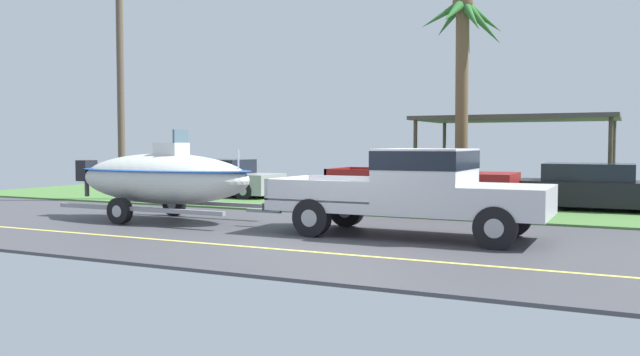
{
  "coord_description": "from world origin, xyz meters",
  "views": [
    {
      "loc": [
        5.2,
        -12.23,
        1.95
      ],
      "look_at": [
        -1.58,
        1.88,
        1.12
      ],
      "focal_mm": 36.57,
      "sensor_mm": 36.0,
      "label": 1
    }
  ],
  "objects": [
    {
      "name": "parked_sedan_far",
      "position": [
        -8.31,
        7.45,
        0.67
      ],
      "size": [
        4.46,
        1.84,
        1.38
      ],
      "color": "#99999E",
      "rests_on": "ground"
    },
    {
      "name": "boat_on_trailer",
      "position": [
        -5.51,
        0.87,
        1.08
      ],
      "size": [
        6.17,
        2.31,
        2.3
      ],
      "color": "gray",
      "rests_on": "ground"
    },
    {
      "name": "parked_sedan_near",
      "position": [
        4.24,
        8.01,
        0.67
      ],
      "size": [
        4.36,
        1.84,
        1.38
      ],
      "color": "black",
      "rests_on": "ground"
    },
    {
      "name": "ground",
      "position": [
        0.0,
        8.38,
        -0.01
      ],
      "size": [
        36.0,
        22.0,
        0.11
      ],
      "color": "#424247"
    },
    {
      "name": "parked_pickup_background",
      "position": [
        -0.11,
        6.44,
        1.01
      ],
      "size": [
        5.68,
        2.02,
        1.81
      ],
      "color": "maroon",
      "rests_on": "ground"
    },
    {
      "name": "pickup_truck_towing",
      "position": [
        1.32,
        0.87,
        1.03
      ],
      "size": [
        5.99,
        2.15,
        1.85
      ],
      "color": "silver",
      "rests_on": "ground"
    },
    {
      "name": "utility_pole",
      "position": [
        -10.53,
        4.87,
        4.09
      ],
      "size": [
        0.24,
        1.8,
        7.89
      ],
      "color": "brown",
      "rests_on": "ground"
    },
    {
      "name": "carport_awning",
      "position": [
        1.35,
        12.39,
        2.8
      ],
      "size": [
        6.92,
        4.5,
        2.94
      ],
      "color": "#4C4238",
      "rests_on": "ground"
    },
    {
      "name": "palm_tree_mid",
      "position": [
        0.11,
        9.38,
        5.08
      ],
      "size": [
        2.72,
        3.0,
        6.94
      ],
      "color": "brown",
      "rests_on": "ground"
    }
  ]
}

